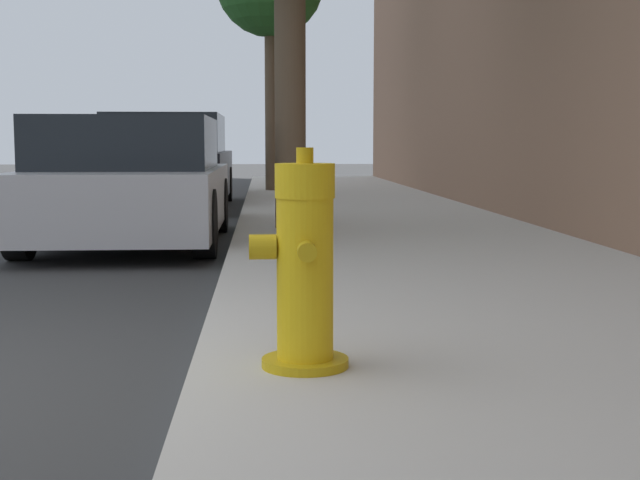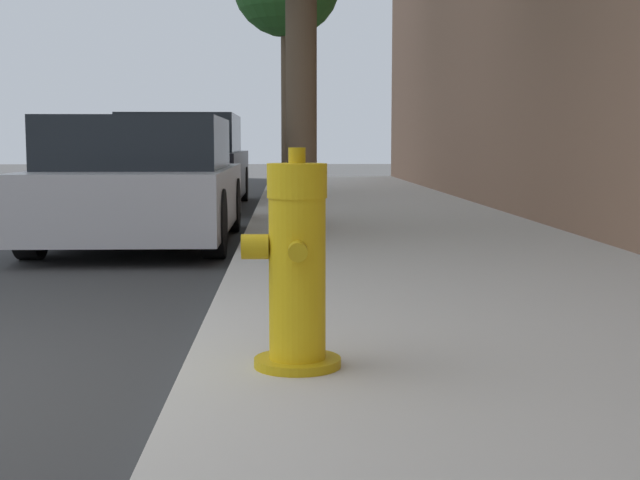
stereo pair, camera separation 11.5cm
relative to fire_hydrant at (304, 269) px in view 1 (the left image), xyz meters
The scene contains 4 objects.
sidewalk_slab 1.23m from the fire_hydrant, ahead, with size 3.17×40.00×0.15m.
fire_hydrant is the anchor object (origin of this frame).
parked_car_near 5.82m from the fire_hydrant, 104.76° to the left, with size 1.81×3.84×1.27m.
parked_car_mid 11.00m from the fire_hydrant, 98.69° to the left, with size 1.88×4.58×1.46m.
Camera 1 is at (1.91, -3.41, 1.02)m, focal length 50.00 mm.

